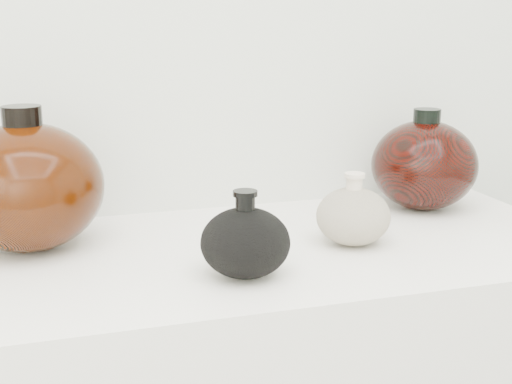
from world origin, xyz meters
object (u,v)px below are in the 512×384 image
object	(u,v)px
left_round_pot	(27,186)
right_round_pot	(424,165)
black_gourd_vase	(245,242)
cream_gourd_vase	(353,216)

from	to	relation	value
left_round_pot	right_round_pot	world-z (taller)	left_round_pot
black_gourd_vase	right_round_pot	world-z (taller)	right_round_pot
black_gourd_vase	left_round_pot	xyz separation A→B (m)	(-0.29, 0.22, 0.05)
right_round_pot	black_gourd_vase	bearing A→B (deg)	-149.82
black_gourd_vase	cream_gourd_vase	world-z (taller)	black_gourd_vase
cream_gourd_vase	left_round_pot	world-z (taller)	left_round_pot
cream_gourd_vase	left_round_pot	distance (m)	0.51
cream_gourd_vase	left_round_pot	size ratio (longest dim) A/B	0.54
black_gourd_vase	right_round_pot	distance (m)	0.49
left_round_pot	right_round_pot	bearing A→B (deg)	2.36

